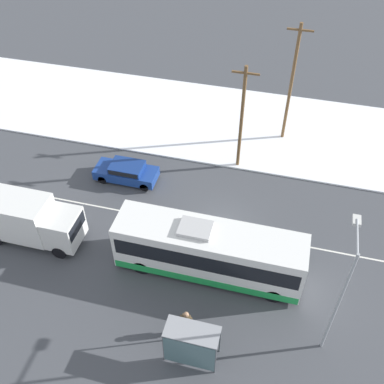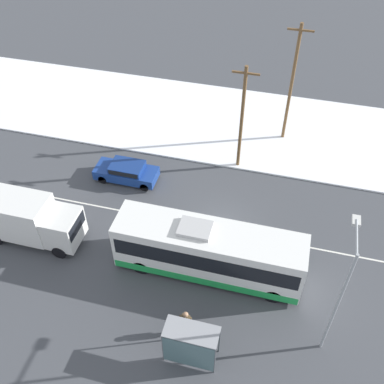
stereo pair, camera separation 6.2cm
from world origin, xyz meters
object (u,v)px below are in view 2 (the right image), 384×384
Objects in this scene: pedestrian_at_stop at (186,320)px; streetlamp at (342,286)px; box_truck at (25,218)px; bus_shelter at (190,344)px; utility_pole_roadside at (242,118)px; utility_pole_snowlot at (292,84)px; city_bus at (209,251)px; sedan_car at (127,171)px.

streetlamp reaches higher than pedestrian_at_stop.
bus_shelter is (11.82, -5.36, -0.06)m from box_truck.
streetlamp is at bearing -61.83° from utility_pole_roadside.
utility_pole_snowlot is (-3.91, 16.92, 0.15)m from streetlamp.
city_bus reaches higher than box_truck.
pedestrian_at_stop is (11.19, -3.89, -0.62)m from box_truck.
utility_pole_roadside is at bearing -123.49° from utility_pole_snowlot.
city_bus is at bearing -89.75° from utility_pole_roadside.
city_bus is 10.17m from utility_pole_roadside.
box_truck is at bearing -178.51° from city_bus.
box_truck is at bearing 172.26° from streetlamp.
utility_pole_roadside is 5.20m from utility_pole_snowlot.
box_truck is 18.53m from streetlamp.
streetlamp is at bearing 11.67° from pedestrian_at_stop.
bus_shelter is (7.85, -12.00, 0.91)m from sedan_car.
streetlamp is 14.32m from utility_pole_roadside.
city_bus reaches higher than bus_shelter.
utility_pole_snowlot reaches higher than city_bus.
utility_pole_snowlot is at bearing 56.51° from utility_pole_roadside.
pedestrian_at_stop is at bearing -90.67° from utility_pole_roadside.
pedestrian_at_stop is at bearing -19.17° from box_truck.
city_bus is at bearing 139.54° from sedan_car.
sedan_car is at bearing 147.25° from streetlamp.
city_bus is 7.85m from streetlamp.
streetlamp is at bearing -22.35° from city_bus.
city_bus is 9.83m from sedan_car.
utility_pole_snowlot is at bearing 78.80° from city_bus.
utility_pole_snowlot reaches higher than streetlamp.
city_bus is 2.41× the size of sedan_car.
streetlamp is (18.12, -2.46, 3.00)m from box_truck.
utility_pole_roadside is (-6.76, 12.62, -0.49)m from streetlamp.
utility_pole_snowlot is at bearing 80.68° from pedestrian_at_stop.
sedan_car is 2.45× the size of pedestrian_at_stop.
utility_pole_roadside is (-0.04, 9.85, 2.51)m from city_bus.
utility_pole_roadside reaches higher than bus_shelter.
box_truck is (-11.40, -0.30, -0.01)m from city_bus.
utility_pole_snowlot is at bearing 83.12° from bus_shelter.
city_bus is at bearing 1.49° from box_truck.
streetlamp is at bearing -7.74° from box_truck.
utility_pole_roadside is (0.16, 14.04, 3.13)m from pedestrian_at_stop.
city_bus is at bearing 87.16° from pedestrian_at_stop.
bus_shelter is (0.41, -5.66, -0.06)m from city_bus.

